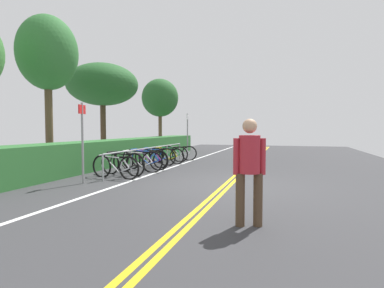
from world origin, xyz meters
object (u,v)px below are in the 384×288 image
at_px(bike_rack, 151,152).
at_px(bicycle_6, 167,156).
at_px(sign_post_far, 187,131).
at_px(bicycle_7, 168,154).
at_px(tree_far_right, 103,85).
at_px(bicycle_0, 115,167).
at_px(tree_mid, 47,54).
at_px(sign_post_near, 82,135).
at_px(bicycle_2, 138,161).
at_px(bicycle_8, 179,153).
at_px(tree_extra, 160,98).
at_px(bicycle_4, 149,159).
at_px(bicycle_1, 122,164).
at_px(bicycle_5, 155,157).
at_px(bicycle_3, 145,159).
at_px(pedestrian, 249,165).

bearing_deg(bike_rack, bicycle_6, -2.69).
bearing_deg(sign_post_far, bicycle_7, 172.82).
bearing_deg(tree_far_right, bicycle_0, -143.95).
bearing_deg(tree_mid, bike_rack, -64.01).
relative_size(bicycle_7, sign_post_near, 0.80).
bearing_deg(sign_post_far, bicycle_2, 179.69).
height_order(bicycle_2, tree_far_right, tree_far_right).
distance_m(bike_rack, bicycle_0, 2.74).
bearing_deg(bicycle_7, tree_far_right, 83.73).
height_order(bicycle_8, tree_extra, tree_extra).
bearing_deg(bicycle_8, bicycle_4, 175.19).
bearing_deg(bike_rack, bicycle_1, 178.77).
height_order(bicycle_0, sign_post_far, sign_post_far).
bearing_deg(sign_post_far, bicycle_0, 179.44).
relative_size(bicycle_5, tree_mid, 0.31).
distance_m(bicycle_6, sign_post_far, 2.86).
distance_m(sign_post_far, tree_extra, 4.94).
distance_m(bicycle_2, bicycle_6, 2.76).
relative_size(bicycle_1, sign_post_near, 0.81).
distance_m(bicycle_7, sign_post_far, 2.26).
relative_size(bicycle_0, sign_post_near, 0.79).
xyz_separation_m(bicycle_8, tree_extra, (4.73, 2.94, 3.08)).
relative_size(bicycle_4, bicycle_5, 0.97).
xyz_separation_m(bicycle_8, sign_post_far, (1.34, 0.01, 1.01)).
height_order(bike_rack, bicycle_7, bike_rack).
xyz_separation_m(bike_rack, tree_mid, (-1.61, 3.30, 3.57)).
height_order(bicycle_0, bicycle_3, bicycle_3).
relative_size(bicycle_1, sign_post_far, 0.79).
xyz_separation_m(bicycle_5, pedestrian, (-6.75, -4.54, 0.58)).
height_order(bicycle_4, pedestrian, pedestrian).
relative_size(bicycle_5, sign_post_near, 0.79).
height_order(bicycle_0, bicycle_7, same).
xyz_separation_m(bicycle_1, bicycle_7, (4.18, 0.07, -0.02)).
xyz_separation_m(bicycle_5, bicycle_7, (1.46, 0.01, -0.01)).
bearing_deg(bicycle_2, bike_rack, 4.57).
xyz_separation_m(bicycle_7, tree_extra, (5.40, 2.68, 3.08)).
distance_m(bicycle_6, sign_post_near, 5.29).
bearing_deg(sign_post_far, bicycle_4, 176.91).
height_order(bicycle_5, tree_far_right, tree_far_right).
bearing_deg(bicycle_8, tree_extra, 31.92).
distance_m(bicycle_8, tree_extra, 6.36).
bearing_deg(bicycle_1, sign_post_near, 171.97).
bearing_deg(bicycle_3, tree_far_right, 50.19).
bearing_deg(bicycle_6, tree_far_right, 74.41).
relative_size(bicycle_0, bicycle_5, 1.00).
distance_m(bicycle_1, bicycle_6, 3.52).
height_order(bicycle_5, tree_mid, tree_mid).
relative_size(bicycle_2, tree_far_right, 0.39).
xyz_separation_m(bicycle_6, pedestrian, (-7.55, -4.36, 0.60)).
xyz_separation_m(bike_rack, tree_extra, (7.48, 2.80, 2.83)).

